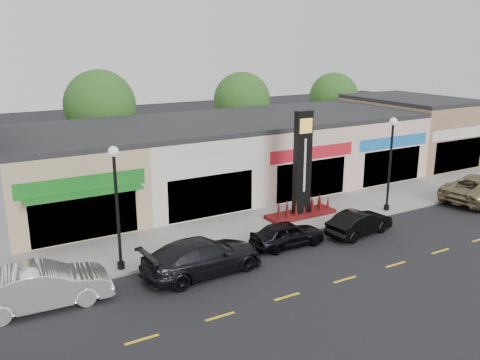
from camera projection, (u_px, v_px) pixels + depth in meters
The scene contains 19 objects.
ground at pixel (302, 255), 24.06m from camera, with size 120.00×120.00×0.00m, color black.
sidewalk at pixel (255, 225), 27.67m from camera, with size 52.00×4.30×0.15m, color gray.
curb at pixel (278, 239), 25.79m from camera, with size 52.00×0.20×0.15m, color gray.
shop_beige at pixel (63, 175), 28.90m from camera, with size 7.00×10.85×4.80m.
shop_cream at pixel (176, 161), 32.28m from camera, with size 7.00×10.01×4.80m.
shop_pink_w at pixel (268, 150), 35.65m from camera, with size 7.00×10.01×4.80m.
shop_pink_e at pixel (345, 140), 39.02m from camera, with size 7.00×10.01×4.80m.
shop_tan at pixel (409, 129), 42.33m from camera, with size 7.00×10.01×5.30m.
tree_rear_west at pixel (100, 106), 37.03m from camera, with size 5.20×5.20×7.83m.
tree_rear_mid at pixel (242, 101), 42.90m from camera, with size 4.80×4.80×7.29m.
tree_rear_east at pixel (334, 97), 47.78m from camera, with size 4.60×4.60×6.94m.
lamp_west_near at pixel (116, 196), 21.37m from camera, with size 0.44×0.44×5.47m.
lamp_east_near at pixel (391, 155), 29.07m from camera, with size 0.44×0.44×5.47m.
pylon_sign at pixel (302, 180), 28.40m from camera, with size 4.20×1.30×6.00m.
car_white_van at pixel (42, 286), 19.18m from camera, with size 5.06×1.77×1.67m, color white.
car_dark_sedan at pixel (203, 256), 21.93m from camera, with size 5.47×2.22×1.59m, color black.
car_black_sedan at pixel (287, 234), 24.88m from camera, with size 3.77×1.52×1.28m, color black.
car_black_conv at pixel (359, 223), 26.39m from camera, with size 3.93×1.37×1.30m, color black.
car_gold_suv at pixel (480, 188), 31.92m from camera, with size 6.03×2.78×1.68m, color #837953.
Camera 1 is at (-13.68, -17.80, 9.80)m, focal length 38.00 mm.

